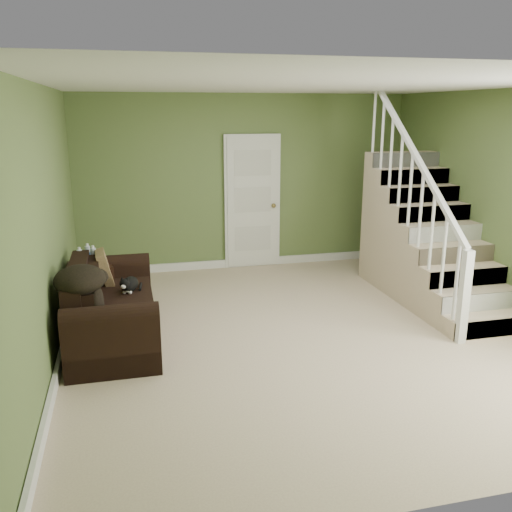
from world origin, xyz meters
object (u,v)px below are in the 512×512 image
banana (120,316)px  cat (130,285)px  side_table (90,288)px  sofa (109,311)px

banana → cat: bearing=39.1°
side_table → sofa: bearing=-74.1°
sofa → banana: (0.12, -0.57, 0.15)m
banana → side_table: bearing=61.6°
side_table → banana: bearing=-75.7°
sofa → side_table: bearing=105.9°
side_table → cat: bearing=-53.0°
sofa → side_table: 0.86m
cat → banana: (-0.11, -0.78, -0.06)m
sofa → side_table: side_table is taller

